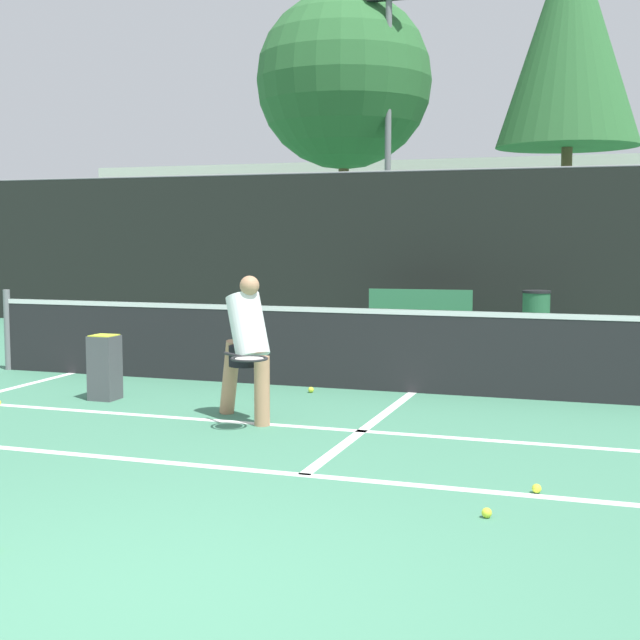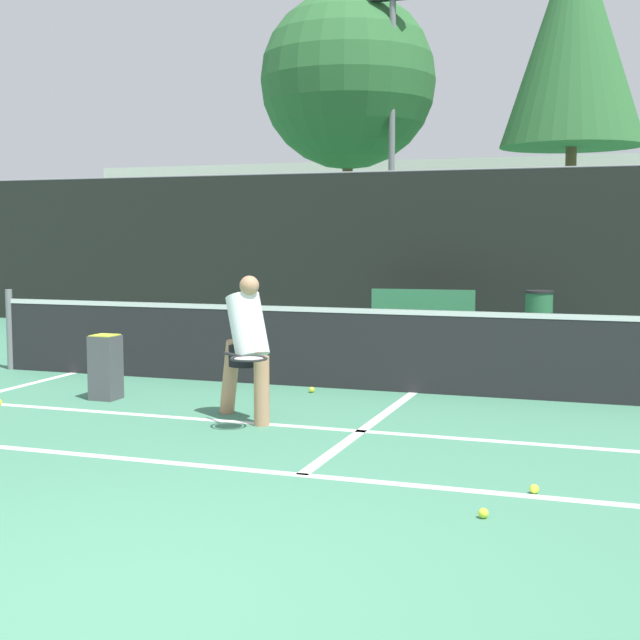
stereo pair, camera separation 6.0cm
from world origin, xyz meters
name	(u,v)px [view 1 (the left image)]	position (x,y,z in m)	size (l,w,h in m)	color
ground_plane	(136,602)	(0.00, 0.00, 0.00)	(100.00, 100.00, 0.00)	#427F60
court_baseline_near	(304,475)	(0.00, 2.44, 0.00)	(11.00, 0.10, 0.01)	white
court_service_line	(361,431)	(0.00, 4.02, 0.00)	(8.25, 0.10, 0.01)	white
court_center_mark	(369,425)	(0.00, 4.29, 0.00)	(0.10, 3.70, 0.01)	white
net	(413,348)	(0.00, 6.13, 0.51)	(11.09, 0.09, 1.07)	slate
fence_back	(490,253)	(0.00, 12.31, 1.48)	(24.00, 0.06, 2.97)	black
player_practicing	(247,343)	(-1.18, 4.12, 0.75)	(0.91, 1.07, 1.41)	tan
tennis_ball_scattered_1	(229,398)	(-1.77, 5.01, 0.03)	(0.07, 0.07, 0.07)	#D1E033
tennis_ball_scattered_2	(487,513)	(1.44, 1.86, 0.03)	(0.07, 0.07, 0.07)	#D1E033
tennis_ball_scattered_5	(537,489)	(1.69, 2.52, 0.03)	(0.07, 0.07, 0.07)	#D1E033
tennis_ball_scattered_6	(311,390)	(-1.10, 5.77, 0.03)	(0.07, 0.07, 0.07)	#D1E033
ball_hopper	(105,366)	(-3.09, 4.65, 0.37)	(0.28, 0.28, 0.71)	#4C4C51
courtside_bench	(419,312)	(-1.03, 11.21, 0.47)	(1.81, 0.52, 0.86)	#33724C
trash_bin	(536,317)	(0.92, 11.25, 0.44)	(0.47, 0.47, 0.88)	#28603D
parked_car	(600,293)	(1.82, 16.21, 0.56)	(1.86, 4.21, 1.33)	silver
floodlight_mast	(388,102)	(-3.37, 18.16, 5.07)	(1.10, 0.24, 7.90)	slate
tree_west	(344,81)	(-4.92, 19.44, 5.87)	(4.67, 4.67, 8.22)	brown
tree_mid	(570,35)	(0.83, 20.19, 6.83)	(3.62, 3.62, 9.67)	brown
building_far	(556,222)	(0.00, 29.28, 2.25)	(36.00, 2.40, 4.50)	beige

